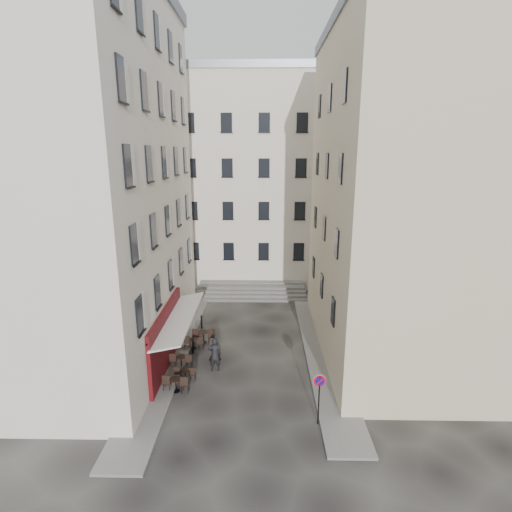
{
  "coord_description": "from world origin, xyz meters",
  "views": [
    {
      "loc": [
        0.92,
        -19.18,
        11.73
      ],
      "look_at": [
        0.52,
        4.0,
        5.69
      ],
      "focal_mm": 28.0,
      "sensor_mm": 36.0,
      "label": 1
    }
  ],
  "objects_px": {
    "bistro_table_b": "(185,373)",
    "no_parking_sign": "(319,390)",
    "pedestrian": "(215,354)",
    "bistro_table_a": "(176,383)"
  },
  "relations": [
    {
      "from": "bistro_table_b",
      "to": "no_parking_sign",
      "type": "bearing_deg",
      "value": -27.54
    },
    {
      "from": "no_parking_sign",
      "to": "pedestrian",
      "type": "relative_size",
      "value": 1.26
    },
    {
      "from": "no_parking_sign",
      "to": "bistro_table_a",
      "type": "distance_m",
      "value": 7.32
    },
    {
      "from": "no_parking_sign",
      "to": "pedestrian",
      "type": "height_order",
      "value": "no_parking_sign"
    },
    {
      "from": "bistro_table_a",
      "to": "pedestrian",
      "type": "bearing_deg",
      "value": 50.65
    },
    {
      "from": "no_parking_sign",
      "to": "bistro_table_a",
      "type": "relative_size",
      "value": 1.83
    },
    {
      "from": "no_parking_sign",
      "to": "pedestrian",
      "type": "xyz_separation_m",
      "value": [
        -5.1,
        4.45,
        -0.76
      ]
    },
    {
      "from": "no_parking_sign",
      "to": "pedestrian",
      "type": "bearing_deg",
      "value": 135.01
    },
    {
      "from": "pedestrian",
      "to": "bistro_table_b",
      "type": "bearing_deg",
      "value": 28.78
    },
    {
      "from": "pedestrian",
      "to": "no_parking_sign",
      "type": "bearing_deg",
      "value": 132.83
    }
  ]
}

